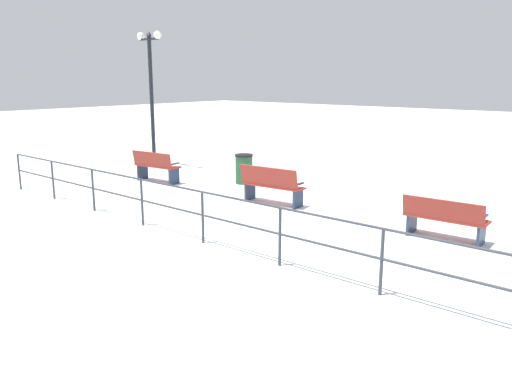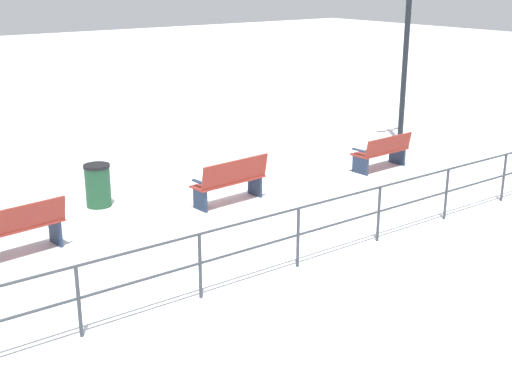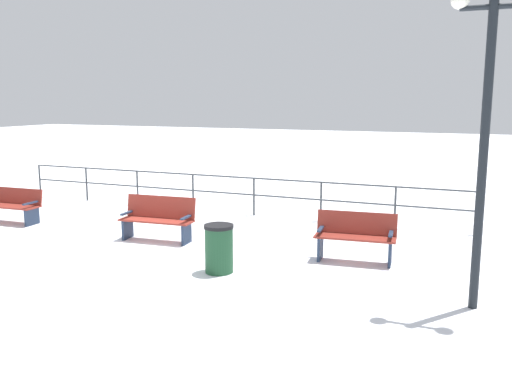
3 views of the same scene
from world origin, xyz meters
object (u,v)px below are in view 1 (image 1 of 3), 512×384
trash_bin (244,169)px  bench_second (271,185)px  bench_third (156,166)px  bench_nearest (445,218)px  lamppost_middle (151,79)px

trash_bin → bench_second: bearing=-123.7°
bench_second → bench_third: (-0.10, 4.23, -0.00)m
bench_third → trash_bin: size_ratio=1.79×
bench_third → trash_bin: (1.55, -2.06, -0.06)m
bench_nearest → bench_second: 4.23m
bench_second → trash_bin: bearing=51.9°
bench_third → trash_bin: bearing=-58.9°
lamppost_middle → bench_nearest: bearing=-98.6°
bench_nearest → trash_bin: bearing=73.9°
bench_third → bench_second: bearing=-94.5°
bench_second → trash_bin: bench_second is taller
bench_second → trash_bin: (1.45, 2.17, -0.06)m
bench_third → bench_nearest: bearing=-95.8°
bench_third → lamppost_middle: bearing=46.6°
bench_second → trash_bin: 2.61m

